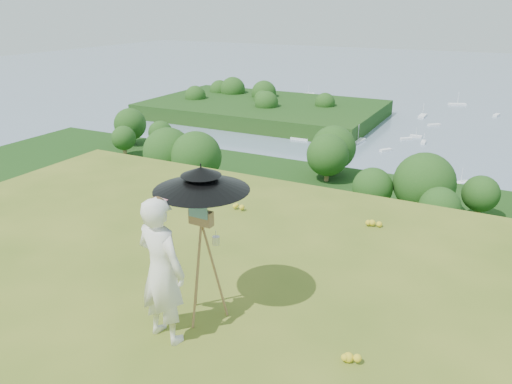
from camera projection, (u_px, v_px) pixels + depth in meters
The scene contains 11 objects.
shoreline_tier at pixel (459, 267), 80.32m from camera, with size 170.00×28.00×8.00m, color #6C6557.
bay_water at pixel (504, 96), 216.88m from camera, with size 700.00×700.00×0.00m, color slate.
peninsula at pixel (263, 102), 176.41m from camera, with size 90.00×60.00×12.00m, color #103A10, non-canonical shape.
slope_trees at pixel (439, 257), 39.60m from camera, with size 110.00×50.00×6.00m, color #194A16, non-canonical shape.
harbor_town at pixel (465, 231), 78.02m from camera, with size 110.00×22.00×5.00m, color silver, non-canonical shape.
moored_boats at pixel (450, 131), 156.37m from camera, with size 140.00×140.00×0.70m, color white, non-canonical shape.
wildflowers at pixel (134, 379), 5.35m from camera, with size 10.00×10.50×0.12m, color yellow, non-canonical shape.
painter at pixel (162, 270), 5.81m from camera, with size 0.67×0.44×1.84m, color white.
field_easel at pixel (203, 261), 6.25m from camera, with size 0.62×0.62×1.63m, color #90623C, non-canonical shape.
sun_umbrella at pixel (202, 193), 5.95m from camera, with size 1.16×1.16×0.74m, color black, non-canonical shape.
painter_cap at pixel (156, 201), 5.50m from camera, with size 0.19×0.23×0.10m, color #CA6F75, non-canonical shape.
Camera 1 is at (3.12, -2.97, 3.84)m, focal length 35.00 mm.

